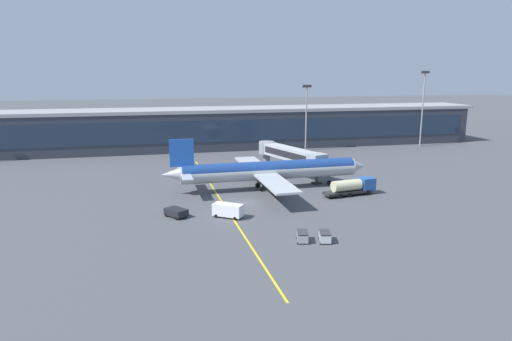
{
  "coord_description": "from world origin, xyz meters",
  "views": [
    {
      "loc": [
        -16.86,
        -79.67,
        23.73
      ],
      "look_at": [
        3.46,
        6.71,
        4.5
      ],
      "focal_mm": 31.82,
      "sensor_mm": 36.0,
      "label": 1
    }
  ],
  "objects_px": {
    "fuel_tanker": "(353,187)",
    "baggage_cart_0": "(302,236)",
    "baggage_cart_1": "(325,237)",
    "main_airliner": "(269,170)",
    "pushback_tug": "(176,212)",
    "crew_van": "(227,210)"
  },
  "relations": [
    {
      "from": "fuel_tanker",
      "to": "baggage_cart_0",
      "type": "xyz_separation_m",
      "value": [
        -17.84,
        -21.64,
        -0.96
      ]
    },
    {
      "from": "baggage_cart_0",
      "to": "baggage_cart_1",
      "type": "xyz_separation_m",
      "value": [
        3.1,
        -0.81,
        0.0
      ]
    },
    {
      "from": "fuel_tanker",
      "to": "crew_van",
      "type": "height_order",
      "value": "fuel_tanker"
    },
    {
      "from": "baggage_cart_1",
      "to": "baggage_cart_0",
      "type": "bearing_deg",
      "value": 165.33
    },
    {
      "from": "baggage_cart_1",
      "to": "main_airliner",
      "type": "bearing_deg",
      "value": 90.28
    },
    {
      "from": "main_airliner",
      "to": "crew_van",
      "type": "bearing_deg",
      "value": -124.63
    },
    {
      "from": "fuel_tanker",
      "to": "baggage_cart_1",
      "type": "bearing_deg",
      "value": -123.3
    },
    {
      "from": "pushback_tug",
      "to": "baggage_cart_1",
      "type": "bearing_deg",
      "value": -39.44
    },
    {
      "from": "fuel_tanker",
      "to": "pushback_tug",
      "type": "distance_m",
      "value": 35.25
    },
    {
      "from": "main_airliner",
      "to": "baggage_cart_1",
      "type": "bearing_deg",
      "value": -89.72
    },
    {
      "from": "main_airliner",
      "to": "baggage_cart_0",
      "type": "height_order",
      "value": "main_airliner"
    },
    {
      "from": "pushback_tug",
      "to": "baggage_cart_0",
      "type": "relative_size",
      "value": 1.5
    },
    {
      "from": "crew_van",
      "to": "baggage_cart_1",
      "type": "relative_size",
      "value": 1.79
    },
    {
      "from": "pushback_tug",
      "to": "baggage_cart_0",
      "type": "distance_m",
      "value": 23.0
    },
    {
      "from": "main_airliner",
      "to": "baggage_cart_0",
      "type": "xyz_separation_m",
      "value": [
        -2.94,
        -30.17,
        -3.17
      ]
    },
    {
      "from": "crew_van",
      "to": "pushback_tug",
      "type": "bearing_deg",
      "value": 165.61
    },
    {
      "from": "pushback_tug",
      "to": "baggage_cart_1",
      "type": "xyz_separation_m",
      "value": [
        19.98,
        -16.43,
        -0.07
      ]
    },
    {
      "from": "fuel_tanker",
      "to": "baggage_cart_0",
      "type": "height_order",
      "value": "fuel_tanker"
    },
    {
      "from": "main_airliner",
      "to": "pushback_tug",
      "type": "relative_size",
      "value": 9.88
    },
    {
      "from": "main_airliner",
      "to": "pushback_tug",
      "type": "xyz_separation_m",
      "value": [
        -19.82,
        -14.54,
        -3.1
      ]
    },
    {
      "from": "main_airliner",
      "to": "baggage_cart_0",
      "type": "distance_m",
      "value": 30.47
    },
    {
      "from": "main_airliner",
      "to": "fuel_tanker",
      "type": "relative_size",
      "value": 3.96
    }
  ]
}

